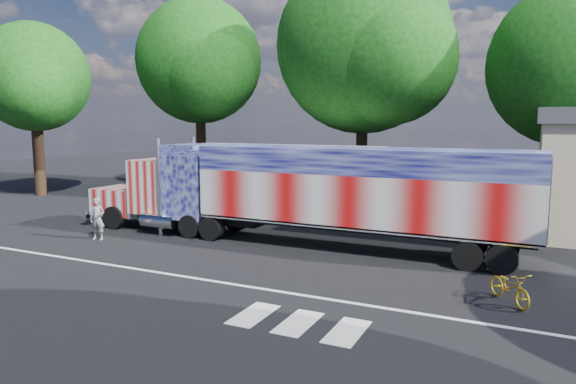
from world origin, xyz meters
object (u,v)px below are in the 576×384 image
at_px(semi_truck, 300,191).
at_px(tree_ne_a, 576,65).
at_px(coach_bus, 281,174).
at_px(tree_w_a, 34,78).
at_px(bicycle, 509,287).
at_px(tree_n_mid, 366,47).
at_px(tree_nw_a, 201,62).
at_px(woman, 97,219).

xyz_separation_m(semi_truck, tree_ne_a, (9.70, 13.67, 5.58)).
distance_m(coach_bus, tree_w_a, 16.91).
relative_size(semi_truck, bicycle, 11.47).
distance_m(tree_n_mid, tree_ne_a, 11.40).
height_order(tree_nw_a, tree_ne_a, tree_nw_a).
distance_m(semi_truck, coach_bus, 9.72).
bearing_deg(bicycle, coach_bus, 99.09).
bearing_deg(tree_ne_a, semi_truck, -125.37).
distance_m(bicycle, tree_nw_a, 28.22).
height_order(coach_bus, woman, coach_bus).
relative_size(semi_truck, tree_ne_a, 1.56).
bearing_deg(tree_ne_a, tree_w_a, -163.94).
xyz_separation_m(coach_bus, tree_ne_a, (14.65, 5.30, 5.90)).
relative_size(tree_n_mid, tree_w_a, 1.34).
height_order(bicycle, tree_n_mid, tree_n_mid).
xyz_separation_m(coach_bus, tree_w_a, (-15.56, -3.39, 5.67)).
distance_m(tree_nw_a, tree_ne_a, 23.30).
bearing_deg(tree_ne_a, tree_n_mid, -177.48).
bearing_deg(woman, tree_ne_a, 26.84).
relative_size(coach_bus, tree_ne_a, 0.96).
xyz_separation_m(semi_truck, tree_nw_a, (-13.56, 12.97, 6.82)).
relative_size(woman, tree_n_mid, 0.12).
distance_m(semi_truck, tree_w_a, 21.78).
height_order(tree_n_mid, tree_ne_a, tree_n_mid).
bearing_deg(semi_truck, tree_nw_a, 136.28).
distance_m(coach_bus, woman, 11.58).
relative_size(semi_truck, coach_bus, 1.63).
height_order(woman, bicycle, woman).
xyz_separation_m(tree_nw_a, tree_w_a, (-6.96, -8.00, -1.47)).
height_order(coach_bus, tree_ne_a, tree_ne_a).
bearing_deg(semi_truck, coach_bus, 120.64).
relative_size(tree_nw_a, tree_n_mid, 0.91).
height_order(tree_nw_a, tree_w_a, tree_nw_a).
height_order(tree_ne_a, tree_w_a, tree_ne_a).
bearing_deg(woman, tree_nw_a, 93.76).
bearing_deg(tree_nw_a, bicycle, -38.22).
distance_m(coach_bus, tree_n_mid, 9.49).
bearing_deg(tree_w_a, woman, -31.23).
distance_m(woman, tree_nw_a, 18.76).
bearing_deg(tree_w_a, tree_nw_a, 48.99).
xyz_separation_m(semi_truck, coach_bus, (-4.95, 8.36, -0.32)).
relative_size(semi_truck, woman, 11.12).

